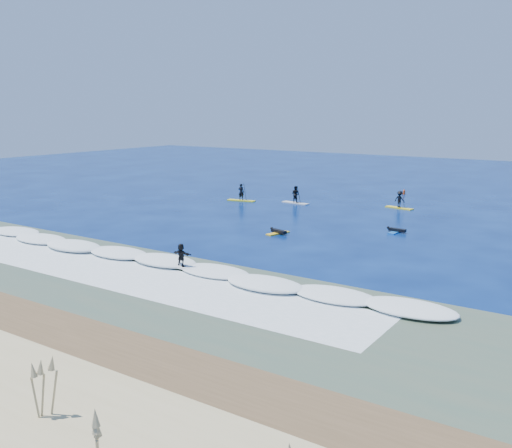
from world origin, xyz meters
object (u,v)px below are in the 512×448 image
Objects in this scene: sup_paddler_left at (241,195)px; prone_paddler_near at (278,232)px; prone_paddler_far at (396,231)px; sup_paddler_right at (400,201)px; wave_surfer at (181,257)px; marker_buoy at (404,192)px; sup_paddler_center at (295,196)px.

sup_paddler_left is 1.45× the size of prone_paddler_near.
prone_paddler_near is 9.49m from prone_paddler_far.
sup_paddler_right is (15.71, 4.95, 0.11)m from sup_paddler_left.
wave_surfer is at bearing -72.81° from sup_paddler_left.
sup_paddler_left is at bearing 113.95° from wave_surfer.
marker_buoy is at bearing 37.83° from sup_paddler_left.
sup_paddler_right reaches higher than marker_buoy.
wave_surfer reaches higher than prone_paddler_near.
sup_paddler_center is at bearing -151.05° from sup_paddler_right.
prone_paddler_far is at bearing -23.15° from sup_paddler_center.
marker_buoy is at bearing 12.51° from prone_paddler_near.
prone_paddler_far is 0.95× the size of wave_surfer.
wave_surfer is at bearing 162.03° from prone_paddler_far.
prone_paddler_near is 3.43× the size of marker_buoy.
sup_paddler_center is at bearing 7.92° from sup_paddler_left.
prone_paddler_far is 3.24× the size of marker_buoy.
wave_surfer is 3.39× the size of marker_buoy.
marker_buoy is at bearing 85.73° from wave_surfer.
sup_paddler_left is 5.92m from sup_paddler_center.
sup_paddler_right is 1.35× the size of prone_paddler_near.
prone_paddler_near is 1.06× the size of prone_paddler_far.
prone_paddler_near is (11.82, -11.69, -0.52)m from sup_paddler_left.
prone_paddler_near is at bearing -91.33° from sup_paddler_right.
sup_paddler_left is 16.64m from prone_paddler_near.
wave_surfer is (-7.11, -17.78, 0.72)m from prone_paddler_far.
sup_paddler_left is 20.35m from prone_paddler_far.
sup_paddler_center reaches higher than prone_paddler_far.
wave_surfer is at bearing -162.80° from prone_paddler_near.
sup_paddler_left is at bearing 60.16° from prone_paddler_near.
prone_paddler_far is (3.72, -10.96, -0.64)m from sup_paddler_right.
sup_paddler_center is at bearing 64.19° from prone_paddler_far.
sup_paddler_left reaches higher than prone_paddler_far.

